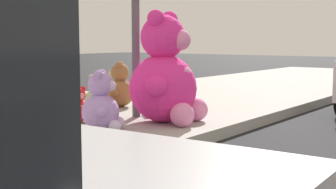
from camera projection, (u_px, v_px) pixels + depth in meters
sidewalk at (42, 126)px, 6.51m from camera, size 28.00×4.40×0.15m
plush_pink_large at (166, 78)px, 6.33m from camera, size 1.11×1.02×1.45m
plush_yellow at (160, 95)px, 7.50m from camera, size 0.38×0.39×0.55m
plush_brown at (119, 89)px, 7.81m from camera, size 0.51×0.53×0.73m
plush_red at (79, 108)px, 6.38m from camera, size 0.35×0.33×0.47m
plush_lavender at (102, 106)px, 5.77m from camera, size 0.50×0.52×0.73m
plush_teal at (67, 100)px, 6.90m from camera, size 0.41×0.40×0.57m
plush_tan at (95, 96)px, 7.37m from camera, size 0.39×0.42×0.56m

